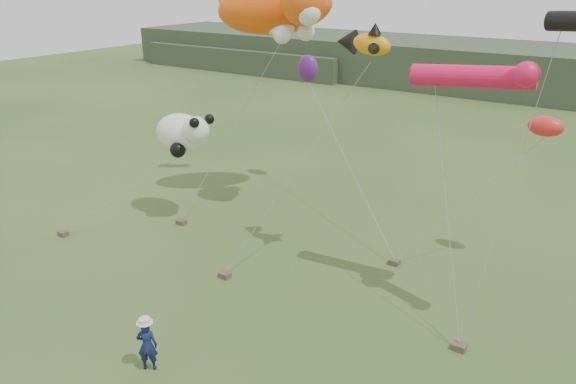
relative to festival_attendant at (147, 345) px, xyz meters
The scene contains 9 objects.
ground 1.63m from the festival_attendant, 57.19° to the left, with size 120.00×120.00×0.00m, color #385123.
headland 45.98m from the festival_attendant, 92.91° to the left, with size 90.00×13.00×4.00m.
festival_attendant is the anchor object (origin of this frame).
sandbag_anchors 6.37m from the festival_attendant, 102.42° to the left, with size 16.33×5.67×0.20m.
cat_kite 15.00m from the festival_attendant, 107.91° to the left, with size 6.68×5.19×2.87m.
fish_kite 11.42m from the festival_attendant, 79.44° to the left, with size 2.18×1.43×1.11m.
tube_kites 12.66m from the festival_attendant, 50.14° to the left, with size 6.48×1.81×2.61m.
panda_kite 10.84m from the festival_attendant, 127.45° to the left, with size 2.96×1.91×1.84m.
misc_kites 14.69m from the festival_attendant, 90.80° to the left, with size 12.46×3.40×1.63m.
Camera 1 is at (9.38, -9.49, 10.05)m, focal length 35.00 mm.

